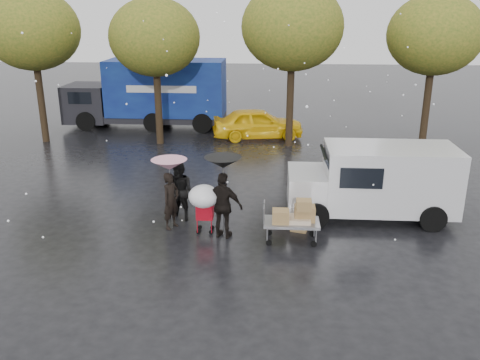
# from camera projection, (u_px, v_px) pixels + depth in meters

# --- Properties ---
(ground) EXTENTS (90.00, 90.00, 0.00)m
(ground) POSITION_uv_depth(u_px,v_px,m) (206.00, 237.00, 14.13)
(ground) COLOR black
(ground) RESTS_ON ground
(person_pink) EXTENTS (0.64, 0.73, 1.67)m
(person_pink) POSITION_uv_depth(u_px,v_px,m) (171.00, 201.00, 14.48)
(person_pink) COLOR black
(person_pink) RESTS_ON ground
(person_middle) EXTENTS (1.08, 1.00, 1.79)m
(person_middle) POSITION_uv_depth(u_px,v_px,m) (180.00, 192.00, 15.01)
(person_middle) COLOR black
(person_middle) RESTS_ON ground
(person_black) EXTENTS (1.18, 0.74, 1.87)m
(person_black) POSITION_uv_depth(u_px,v_px,m) (223.00, 206.00, 13.85)
(person_black) COLOR black
(person_black) RESTS_ON ground
(umbrella_pink) EXTENTS (1.01, 1.01, 2.06)m
(umbrella_pink) POSITION_uv_depth(u_px,v_px,m) (169.00, 165.00, 14.13)
(umbrella_pink) COLOR #4C4C4C
(umbrella_pink) RESTS_ON ground
(umbrella_black) EXTENTS (1.01, 1.01, 2.32)m
(umbrella_black) POSITION_uv_depth(u_px,v_px,m) (223.00, 163.00, 13.45)
(umbrella_black) COLOR #4C4C4C
(umbrella_black) RESTS_ON ground
(vendor_cart) EXTENTS (1.52, 0.80, 1.27)m
(vendor_cart) POSITION_uv_depth(u_px,v_px,m) (295.00, 217.00, 13.66)
(vendor_cart) COLOR slate
(vendor_cart) RESTS_ON ground
(shopping_cart) EXTENTS (0.84, 0.84, 1.46)m
(shopping_cart) POSITION_uv_depth(u_px,v_px,m) (204.00, 199.00, 13.98)
(shopping_cart) COLOR #AB0918
(shopping_cart) RESTS_ON ground
(white_van) EXTENTS (4.91, 2.18, 2.20)m
(white_van) POSITION_uv_depth(u_px,v_px,m) (376.00, 180.00, 15.17)
(white_van) COLOR silver
(white_van) RESTS_ON ground
(blue_truck) EXTENTS (8.30, 2.60, 3.50)m
(blue_truck) POSITION_uv_depth(u_px,v_px,m) (151.00, 94.00, 26.44)
(blue_truck) COLOR #0B145C
(blue_truck) RESTS_ON ground
(box_ground_near) EXTENTS (0.54, 0.48, 0.41)m
(box_ground_near) POSITION_uv_depth(u_px,v_px,m) (299.00, 224.00, 14.50)
(box_ground_near) COLOR olive
(box_ground_near) RESTS_ON ground
(box_ground_far) EXTENTS (0.43, 0.34, 0.33)m
(box_ground_far) POSITION_uv_depth(u_px,v_px,m) (281.00, 221.00, 14.81)
(box_ground_far) COLOR olive
(box_ground_far) RESTS_ON ground
(yellow_taxi) EXTENTS (4.56, 2.46, 1.47)m
(yellow_taxi) POSITION_uv_depth(u_px,v_px,m) (258.00, 123.00, 24.45)
(yellow_taxi) COLOR yellow
(yellow_taxi) RESTS_ON ground
(tree_row) EXTENTS (21.60, 4.40, 7.12)m
(tree_row) POSITION_uv_depth(u_px,v_px,m) (224.00, 32.00, 21.96)
(tree_row) COLOR black
(tree_row) RESTS_ON ground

